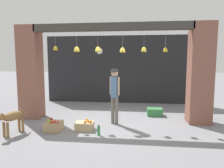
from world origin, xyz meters
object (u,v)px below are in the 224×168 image
Objects in this scene: dog at (12,118)px; fruit_crate_apples at (54,126)px; water_bottle at (99,131)px; shopkeeper at (115,91)px; fruit_crate_oranges at (85,126)px; wall_clock at (100,51)px; produce_box_green at (155,112)px.

dog is 1.89× the size of fruit_crate_apples.
fruit_crate_apples is at bearing 172.28° from water_bottle.
shopkeeper reaches higher than dog.
dog is at bearing -174.95° from water_bottle.
wall_clock is at bearing 93.46° from fruit_crate_oranges.
water_bottle is (-1.71, -2.19, -0.00)m from produce_box_green.
shopkeeper is 5.61× the size of wall_clock.
fruit_crate_apples is 1.36m from water_bottle.
produce_box_green is 2.78m from water_bottle.
produce_box_green is (4.06, 2.40, -0.34)m from dog.
fruit_crate_apples is 1.49× the size of wall_clock.
water_bottle is at bearing -127.95° from produce_box_green.
fruit_crate_oranges is 1.64× the size of wall_clock.
wall_clock is at bearing 138.56° from produce_box_green.
fruit_crate_apples is at bearing -167.73° from fruit_crate_oranges.
fruit_crate_apples is at bearing -98.65° from wall_clock.
shopkeeper is 1.43m from water_bottle.
shopkeeper is 3.77× the size of fruit_crate_apples.
dog reaches higher than produce_box_green.
wall_clock is at bearing 81.35° from fruit_crate_apples.
wall_clock is (1.64, 4.54, 2.01)m from dog.
dog is 1.99m from fruit_crate_oranges.
wall_clock is (-1.05, 3.28, 1.43)m from shopkeeper.
wall_clock is (-2.43, 2.14, 2.34)m from produce_box_green.
shopkeeper is at bearing 39.94° from fruit_crate_oranges.
shopkeeper is 3.42× the size of fruit_crate_oranges.
shopkeeper is 3.73m from wall_clock.
produce_box_green is (3.06, 2.01, -0.01)m from fruit_crate_apples.
fruit_crate_oranges is 1.10× the size of fruit_crate_apples.
water_bottle is (2.36, 0.21, -0.34)m from dog.
dog is 1.59× the size of produce_box_green.
shopkeeper is 2.01m from produce_box_green.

